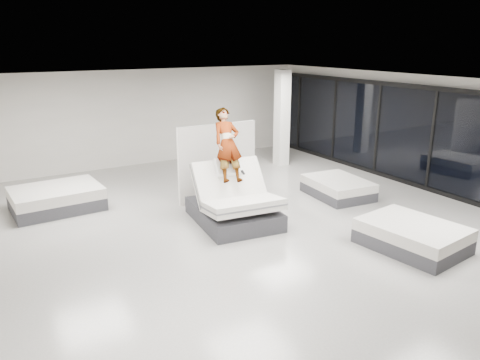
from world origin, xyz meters
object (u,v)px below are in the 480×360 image
(divider_panel, at_px, (218,162))
(flat_bed_right_far, at_px, (338,188))
(hero_bed, at_px, (234,205))
(person, at_px, (228,160))
(remote, at_px, (243,172))
(flat_bed_left_far, at_px, (57,199))
(flat_bed_right_near, at_px, (412,236))
(column, at_px, (282,118))

(divider_panel, relative_size, flat_bed_right_far, 1.20)
(flat_bed_right_far, bearing_deg, hero_bed, -176.15)
(person, height_order, remote, person)
(hero_bed, xyz_separation_m, flat_bed_left_far, (-3.41, 3.04, -0.15))
(flat_bed_left_far, bearing_deg, flat_bed_right_far, -22.42)
(flat_bed_right_far, height_order, flat_bed_right_near, flat_bed_right_near)
(divider_panel, xyz_separation_m, flat_bed_right_near, (1.95, -4.78, -0.75))
(flat_bed_right_far, bearing_deg, column, 79.56)
(divider_panel, distance_m, flat_bed_right_far, 3.36)
(person, bearing_deg, divider_panel, 78.82)
(hero_bed, distance_m, divider_panel, 1.85)
(flat_bed_right_far, height_order, flat_bed_left_far, flat_bed_left_far)
(flat_bed_right_near, relative_size, column, 0.66)
(flat_bed_left_far, bearing_deg, hero_bed, -41.67)
(flat_bed_right_far, bearing_deg, remote, -175.47)
(divider_panel, distance_m, flat_bed_left_far, 4.18)
(flat_bed_left_far, height_order, column, column)
(divider_panel, xyz_separation_m, flat_bed_left_far, (-3.89, 1.34, -0.73))
(remote, xyz_separation_m, column, (3.85, 3.87, 0.41))
(divider_panel, distance_m, flat_bed_right_near, 5.22)
(divider_panel, xyz_separation_m, flat_bed_right_far, (2.93, -1.47, -0.78))
(hero_bed, xyz_separation_m, remote, (0.22, -0.02, 0.76))
(remote, xyz_separation_m, flat_bed_left_far, (-3.63, 3.06, -0.91))
(flat_bed_right_far, bearing_deg, divider_panel, 153.39)
(divider_panel, relative_size, flat_bed_left_far, 1.03)
(divider_panel, relative_size, flat_bed_right_near, 1.07)
(remote, relative_size, divider_panel, 0.06)
(remote, distance_m, flat_bed_left_far, 4.84)
(flat_bed_right_near, bearing_deg, hero_bed, 128.15)
(person, relative_size, column, 0.56)
(hero_bed, distance_m, flat_bed_right_near, 3.93)
(flat_bed_left_far, bearing_deg, person, -37.89)
(flat_bed_right_far, relative_size, flat_bed_left_far, 0.86)
(hero_bed, bearing_deg, flat_bed_right_far, 3.85)
(hero_bed, distance_m, flat_bed_left_far, 4.57)
(hero_bed, relative_size, divider_panel, 1.07)
(flat_bed_right_far, relative_size, column, 0.59)
(person, bearing_deg, remote, -57.85)
(flat_bed_right_far, distance_m, column, 3.92)
(person, distance_m, flat_bed_right_near, 4.34)
(remote, distance_m, flat_bed_right_far, 3.33)
(divider_panel, bearing_deg, flat_bed_right_far, -26.73)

